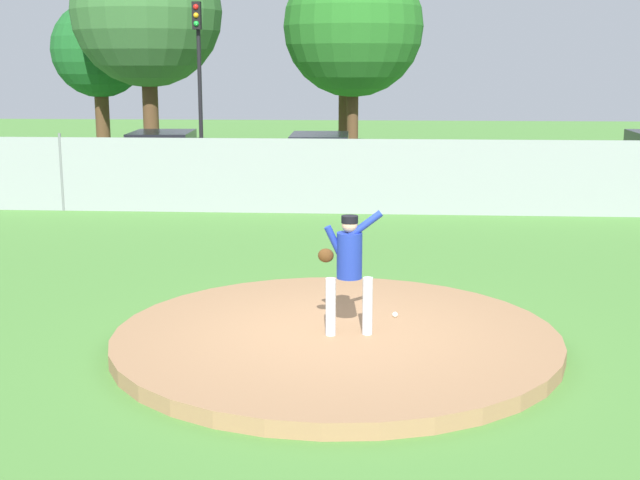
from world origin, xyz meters
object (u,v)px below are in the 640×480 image
(baseball, at_px, (395,315))
(parked_car_burgundy, at_px, (163,161))
(traffic_light_near, at_px, (199,58))
(pitcher_youth, at_px, (349,262))
(traffic_cone_orange, at_px, (581,173))
(parked_car_silver, at_px, (320,163))

(baseball, height_order, parked_car_burgundy, parked_car_burgundy)
(parked_car_burgundy, relative_size, traffic_light_near, 0.77)
(pitcher_youth, bearing_deg, traffic_cone_orange, 67.90)
(traffic_light_near, bearing_deg, traffic_cone_orange, -9.38)
(baseball, xyz_separation_m, parked_car_silver, (-1.95, 13.53, 0.55))
(parked_car_burgundy, bearing_deg, traffic_cone_orange, 9.67)
(traffic_cone_orange, bearing_deg, parked_car_burgundy, -170.33)
(baseball, bearing_deg, pitcher_youth, -127.35)
(parked_car_burgundy, height_order, traffic_cone_orange, parked_car_burgundy)
(parked_car_silver, bearing_deg, traffic_cone_orange, 15.12)
(parked_car_burgundy, bearing_deg, parked_car_silver, -0.08)
(pitcher_youth, distance_m, parked_car_silver, 14.41)
(baseball, distance_m, parked_car_burgundy, 15.08)
(baseball, bearing_deg, parked_car_silver, 98.20)
(pitcher_youth, relative_size, parked_car_silver, 0.37)
(pitcher_youth, height_order, traffic_cone_orange, pitcher_youth)
(parked_car_silver, distance_m, traffic_cone_orange, 8.34)
(traffic_cone_orange, bearing_deg, pitcher_youth, -112.10)
(parked_car_silver, bearing_deg, pitcher_youth, -84.68)
(baseball, bearing_deg, traffic_light_near, 109.64)
(pitcher_youth, relative_size, parked_car_burgundy, 0.37)
(pitcher_youth, bearing_deg, parked_car_burgundy, 112.70)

